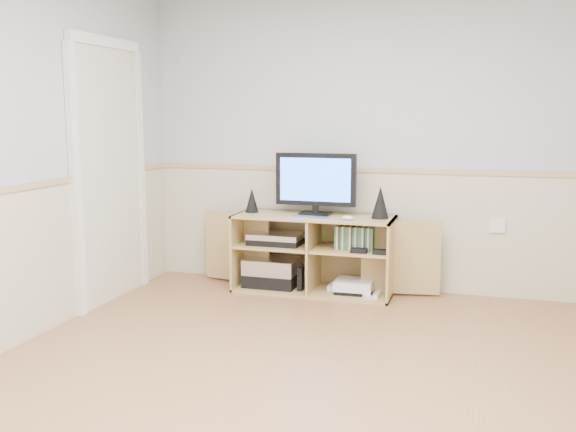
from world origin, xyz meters
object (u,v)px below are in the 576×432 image
object	(u,v)px
game_consoles	(353,286)
media_cabinet	(315,251)
monitor	(316,181)
keyboard	(310,217)

from	to	relation	value
game_consoles	media_cabinet	bearing A→B (deg)	168.37
monitor	game_consoles	distance (m)	0.93
monitor	keyboard	world-z (taller)	monitor
media_cabinet	game_consoles	xyz separation A→B (m)	(0.34, -0.07, -0.26)
media_cabinet	monitor	xyz separation A→B (m)	(0.00, -0.01, 0.60)
monitor	keyboard	bearing A→B (deg)	-89.36
keyboard	game_consoles	size ratio (longest dim) A/B	0.69
keyboard	game_consoles	world-z (taller)	keyboard
media_cabinet	keyboard	world-z (taller)	keyboard
monitor	game_consoles	world-z (taller)	monitor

